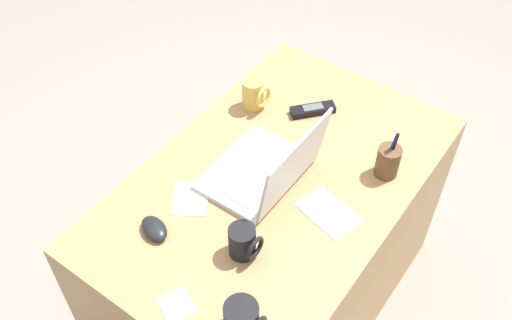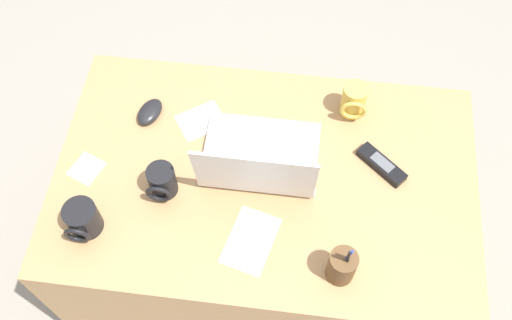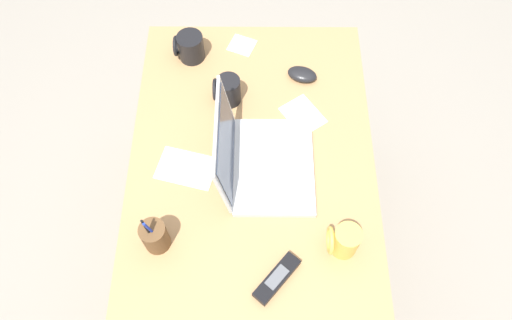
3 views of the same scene
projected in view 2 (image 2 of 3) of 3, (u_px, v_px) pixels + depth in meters
ground_plane at (263, 267)px, 2.23m from camera, size 6.00×6.00×0.00m
desk at (264, 229)px, 1.91m from camera, size 1.18×0.75×0.73m
laptop at (259, 160)px, 1.57m from camera, size 0.32×0.28×0.24m
computer_mouse at (150, 112)px, 1.69m from camera, size 0.09×0.11×0.03m
coffee_mug_white at (354, 101)px, 1.66m from camera, size 0.08×0.08×0.11m
coffee_mug_tall at (83, 220)px, 1.48m from camera, size 0.09×0.10×0.09m
coffee_mug_spare at (162, 182)px, 1.53m from camera, size 0.08×0.09×0.10m
cordless_phone at (382, 165)px, 1.60m from camera, size 0.14×0.13×0.03m
pen_holder at (342, 266)px, 1.41m from camera, size 0.07×0.07×0.17m
paper_note_near_laptop at (201, 121)px, 1.69m from camera, size 0.17×0.16×0.00m
paper_note_left at (86, 169)px, 1.61m from camera, size 0.10×0.11×0.00m
paper_note_right at (251, 240)px, 1.50m from camera, size 0.15×0.20×0.00m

